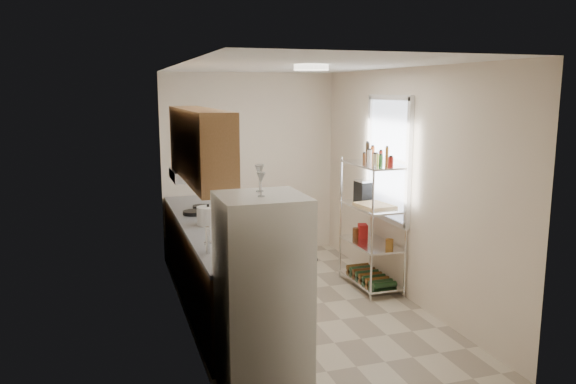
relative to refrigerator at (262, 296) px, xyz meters
name	(u,v)px	position (x,y,z in m)	size (l,w,h in m)	color
room	(301,190)	(0.87, 1.59, 0.51)	(2.52, 4.42, 2.62)	beige
counter_run	(210,263)	(-0.05, 2.03, -0.34)	(0.63, 3.51, 0.90)	#A77247
upper_cabinets	(199,145)	(-0.18, 1.69, 1.02)	(0.33, 2.20, 0.72)	#A77247
range_hood	(194,174)	(-0.13, 2.49, 0.60)	(0.50, 0.60, 0.12)	#B7BABC
window	(388,159)	(2.10, 1.94, 0.76)	(0.06, 1.00, 1.46)	white
bakers_rack	(373,197)	(1.88, 1.88, 0.32)	(0.45, 0.90, 1.73)	silver
ceiling_dome	(311,68)	(0.87, 1.29, 1.78)	(0.34, 0.34, 0.06)	white
refrigerator	(262,296)	(0.00, 0.00, 0.00)	(0.65, 0.65, 1.58)	white
wine_glass_a	(260,178)	(0.03, 0.15, 0.90)	(0.07, 0.07, 0.21)	silver
wine_glass_b	(261,184)	(-0.02, -0.06, 0.88)	(0.06, 0.06, 0.18)	silver
rice_cooker	(208,216)	(-0.06, 1.99, 0.21)	(0.25, 0.25, 0.20)	silver
frying_pan_large	(194,213)	(-0.13, 2.56, 0.13)	(0.25, 0.25, 0.04)	black
frying_pan_small	(201,207)	(0.01, 2.85, 0.13)	(0.22, 0.22, 0.04)	black
cutting_board	(375,205)	(1.87, 1.82, 0.24)	(0.34, 0.44, 0.03)	tan
espresso_machine	(363,190)	(1.91, 2.22, 0.35)	(0.14, 0.21, 0.25)	black
storage_bag	(363,231)	(1.87, 2.13, -0.15)	(0.10, 0.15, 0.17)	maroon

